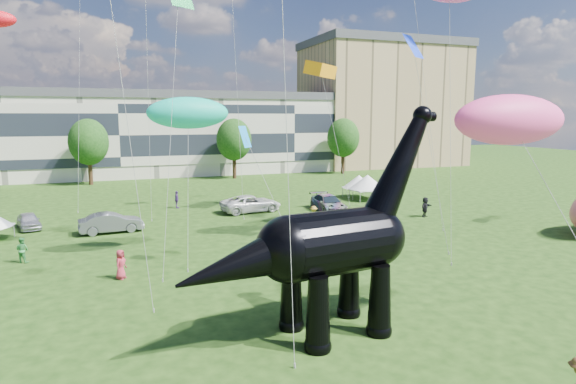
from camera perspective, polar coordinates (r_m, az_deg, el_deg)
name	(u,v)px	position (r m, az deg, el deg)	size (l,w,h in m)	color
ground	(346,337)	(21.33, 6.84, -16.69)	(220.00, 220.00, 0.00)	#16330C
terrace_row	(119,137)	(79.19, -19.39, 6.13)	(78.00, 11.00, 12.00)	beige
apartment_block	(381,107)	(95.53, 11.02, 9.87)	(28.00, 18.00, 22.00)	tan
tree_mid_left	(88,138)	(70.26, -22.59, 5.90)	(5.20, 5.20, 9.44)	#382314
tree_mid_right	(234,136)	(72.16, -6.43, 6.59)	(5.20, 5.20, 9.44)	#382314
tree_far_right	(343,135)	(78.33, 6.57, 6.77)	(5.20, 5.20, 9.44)	#382314
dinosaur_sculpture	(325,248)	(20.19, 4.39, -6.62)	(12.36, 3.94, 10.06)	black
car_silver	(29,221)	(45.21, -28.38, -3.03)	(1.56, 3.88, 1.32)	silver
car_grey	(111,223)	(41.00, -20.22, -3.43)	(1.71, 4.90, 1.62)	slate
car_white	(251,204)	(46.88, -4.40, -1.38)	(2.73, 5.91, 1.64)	silver
car_dark	(328,203)	(47.20, 4.81, -1.34)	(2.24, 5.52, 1.60)	#595960
gazebo_near	(367,182)	(54.11, 9.39, 1.16)	(4.36, 4.36, 2.82)	white
gazebo_far	(359,182)	(55.52, 8.39, 1.21)	(3.85, 3.85, 2.59)	white
visitors	(238,234)	(34.62, -5.93, -5.01)	(50.61, 43.75, 1.86)	black
kites	(277,16)	(31.50, -1.31, 20.16)	(64.00, 42.91, 30.98)	red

